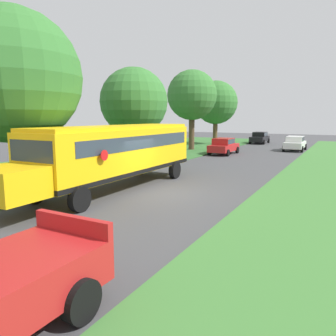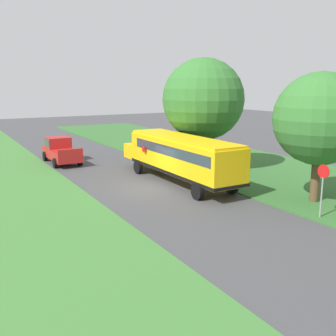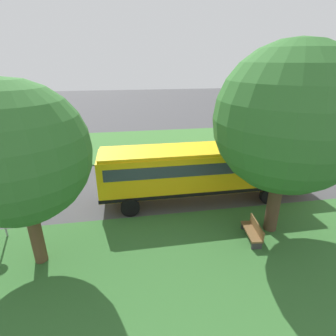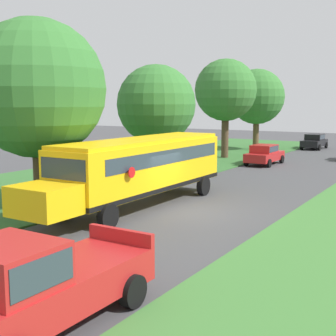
# 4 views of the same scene
# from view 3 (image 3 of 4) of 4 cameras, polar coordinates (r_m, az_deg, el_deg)

# --- Properties ---
(ground_plane) EXTENTS (120.00, 120.00, 0.00)m
(ground_plane) POSITION_cam_3_polar(r_m,az_deg,el_deg) (17.97, 3.35, -2.91)
(ground_plane) COLOR #424244
(grass_verge) EXTENTS (12.00, 80.00, 0.08)m
(grass_verge) POSITION_cam_3_polar(r_m,az_deg,el_deg) (10.31, 17.17, -26.82)
(grass_verge) COLOR #33662D
(grass_verge) RESTS_ON ground
(grass_far_side) EXTENTS (10.00, 80.00, 0.07)m
(grass_far_side) POSITION_cam_3_polar(r_m,az_deg,el_deg) (26.22, -0.99, 5.50)
(grass_far_side) COLOR #3D7533
(grass_far_side) RESTS_ON ground
(school_bus) EXTENTS (2.84, 12.42, 3.16)m
(school_bus) POSITION_cam_3_polar(r_m,az_deg,el_deg) (15.12, 6.46, -0.11)
(school_bus) COLOR yellow
(school_bus) RESTS_ON ground
(pickup_truck) EXTENTS (2.28, 5.40, 2.10)m
(pickup_truck) POSITION_cam_3_polar(r_m,az_deg,el_deg) (24.74, 28.41, 4.21)
(pickup_truck) COLOR #B21E1E
(pickup_truck) RESTS_ON ground
(oak_tree_beside_bus) EXTENTS (6.18, 6.18, 8.52)m
(oak_tree_beside_bus) POSITION_cam_3_polar(r_m,az_deg,el_deg) (11.94, 24.07, 9.46)
(oak_tree_beside_bus) COLOR #4C3826
(oak_tree_beside_bus) RESTS_ON ground
(oak_tree_roadside_mid) EXTENTS (5.05, 5.05, 7.24)m
(oak_tree_roadside_mid) POSITION_cam_3_polar(r_m,az_deg,el_deg) (10.57, -29.97, 2.74)
(oak_tree_roadside_mid) COLOR brown
(oak_tree_roadside_mid) RESTS_ON ground
(park_bench) EXTENTS (1.65, 0.69, 0.92)m
(park_bench) POSITION_cam_3_polar(r_m,az_deg,el_deg) (12.87, 18.00, -12.91)
(park_bench) COLOR brown
(park_bench) RESTS_ON ground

